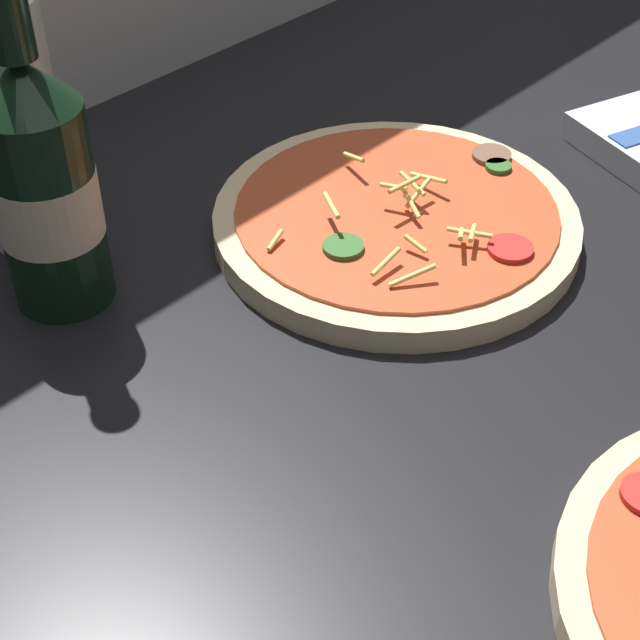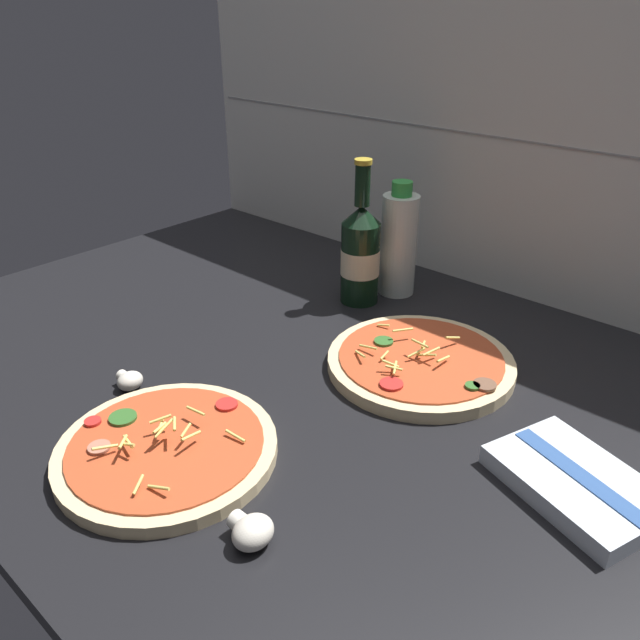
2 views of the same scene
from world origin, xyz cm
name	(u,v)px [view 1 (image 1 of 2)]	position (x,y,z in cm)	size (l,w,h in cm)	color
counter_slab	(529,316)	(0.00, 0.00, 1.25)	(160.00, 90.00, 2.50)	black
pizza_far	(394,222)	(-0.19, 12.17, 3.57)	(27.33, 27.33, 4.71)	beige
beer_bottle	(43,181)	(-21.25, 24.32, 11.69)	(6.88, 6.88, 25.41)	black
oil_bottle	(13,121)	(-18.45, 31.79, 12.04)	(6.52, 6.52, 20.76)	silver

